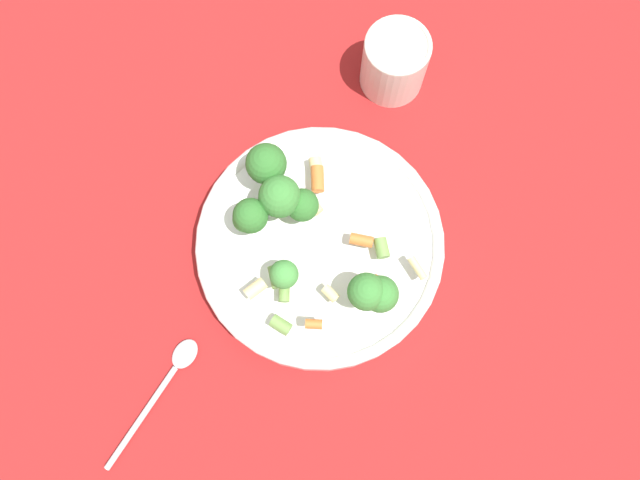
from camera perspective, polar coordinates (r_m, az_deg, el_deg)
ground_plane at (r=0.75m, az=-0.00°, el=-0.97°), size 3.00×3.00×0.00m
bowl at (r=0.73m, az=-0.00°, el=-0.54°), size 0.29×0.29×0.05m
pasta_salad at (r=0.67m, az=-1.53°, el=0.91°), size 0.23×0.18×0.07m
cup at (r=0.80m, az=6.83°, el=15.86°), size 0.08×0.08×0.08m
spoon at (r=0.75m, az=-13.76°, el=-12.25°), size 0.04×0.17×0.01m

